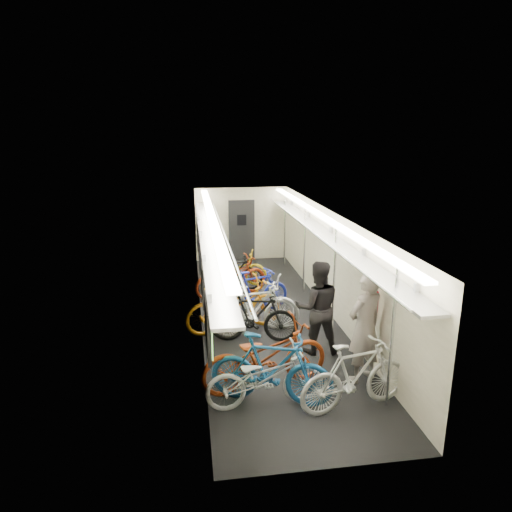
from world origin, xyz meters
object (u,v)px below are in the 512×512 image
object	(u,v)px
bicycle_1	(271,369)
passenger_mid	(317,307)
bicycle_0	(265,377)
passenger_near	(365,327)
backpack	(377,301)

from	to	relation	value
bicycle_1	passenger_mid	distance (m)	2.01
bicycle_0	passenger_near	distance (m)	1.92
passenger_mid	bicycle_0	bearing A→B (deg)	57.80
bicycle_0	passenger_mid	size ratio (longest dim) A/B	1.01
bicycle_0	passenger_near	xyz separation A→B (m)	(1.78, 0.53, 0.49)
bicycle_0	passenger_near	size ratio (longest dim) A/B	0.95
bicycle_1	backpack	bearing A→B (deg)	-47.40
passenger_near	passenger_mid	xyz separation A→B (m)	(-0.50, 1.13, -0.06)
backpack	passenger_near	bearing A→B (deg)	-138.78
bicycle_0	bicycle_1	size ratio (longest dim) A/B	0.95
bicycle_0	passenger_mid	distance (m)	2.14
passenger_near	passenger_mid	bearing A→B (deg)	-90.53
passenger_near	bicycle_0	bearing A→B (deg)	-7.75
bicycle_1	passenger_mid	world-z (taller)	passenger_mid
backpack	passenger_mid	bearing A→B (deg)	133.00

